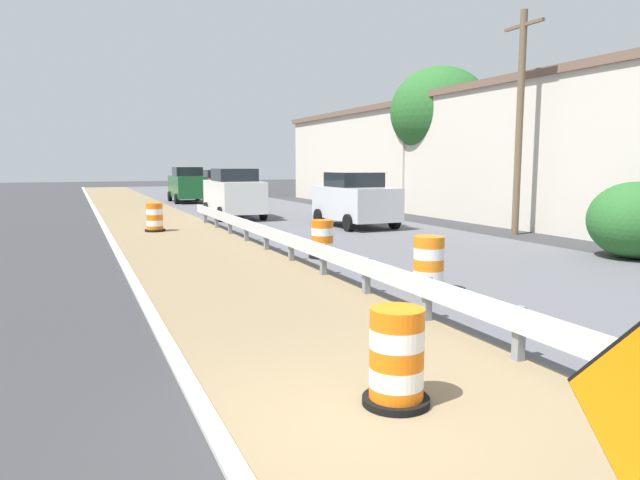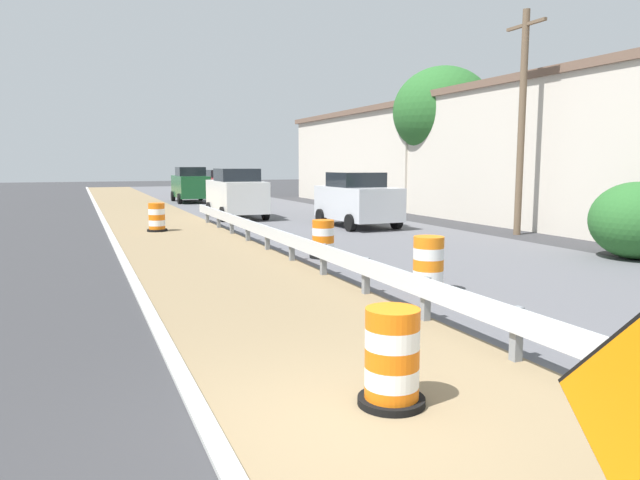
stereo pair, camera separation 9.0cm
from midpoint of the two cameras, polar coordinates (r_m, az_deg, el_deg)
The scene contains 17 objects.
ground_plane at distance 5.82m, azimuth 3.97°, elevation -17.79°, with size 160.00×160.00×0.00m, color #333335.
median_dirt_strip at distance 6.21m, azimuth 11.19°, elevation -16.22°, with size 4.08×120.00×0.01m, color #7F6B4C.
curb_near_edge at distance 5.43m, azimuth -9.21°, elevation -19.83°, with size 0.20×120.00×0.11m, color #ADADA8.
guardrail_median at distance 7.09m, azimuth 24.11°, elevation -9.30°, with size 0.18×41.68×0.71m.
traffic_barrel_nearest at distance 6.20m, azimuth 7.41°, elevation -11.64°, with size 0.70×0.70×1.02m.
traffic_barrel_close at distance 11.52m, azimuth 10.68°, elevation -2.61°, with size 0.73×0.73×1.09m.
traffic_barrel_mid at distance 15.47m, azimuth 0.48°, elevation -0.08°, with size 0.72×0.72×1.00m.
traffic_barrel_far at distance 22.28m, azimuth -15.44°, elevation 2.02°, with size 0.73×0.73×1.04m.
car_lead_near_lane at distance 38.46m, azimuth -12.42°, elevation 5.27°, with size 2.07×4.48×2.24m.
car_trailing_near_lane at distance 45.46m, azimuth -9.62°, elevation 5.49°, with size 2.16×4.29×1.97m.
car_lead_far_lane at distance 27.04m, azimuth -8.05°, elevation 4.51°, with size 2.18×4.78×2.24m.
car_mid_far_lane at distance 23.03m, azimuth 3.74°, elevation 3.92°, with size 2.25×4.06×2.12m.
roadside_shop_near at distance 25.74m, azimuth 23.05°, elevation 7.80°, with size 6.41×16.04×5.77m.
roadside_shop_far at distance 38.06m, azimuth 7.97°, elevation 7.88°, with size 8.69×15.61×5.58m.
utility_pole_near at distance 21.56m, azimuth 19.11°, elevation 10.95°, with size 0.24×1.80×7.57m.
bush_roadside at distance 17.35m, azimuth 28.55°, elevation 1.68°, with size 2.37×2.37×2.01m, color #286028.
tree_roadside at distance 30.01m, azimuth 11.89°, elevation 12.05°, with size 4.85×4.85×7.16m.
Camera 2 is at (-2.33, -4.72, 2.49)m, focal length 32.97 mm.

